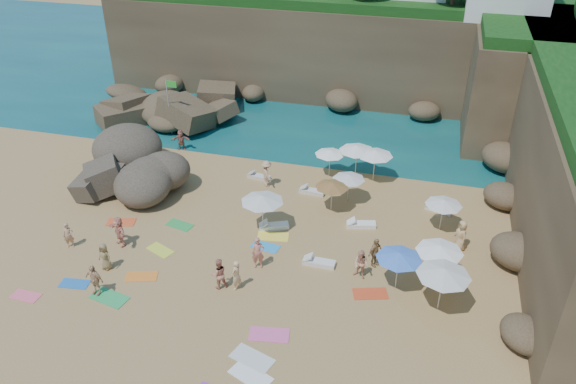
% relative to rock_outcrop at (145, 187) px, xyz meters
% --- Properties ---
extents(ground, '(120.00, 120.00, 0.00)m').
position_rel_rock_outcrop_xyz_m(ground, '(8.17, -4.30, 0.00)').
color(ground, tan).
rests_on(ground, ground).
extents(seawater, '(120.00, 120.00, 0.00)m').
position_rel_rock_outcrop_xyz_m(seawater, '(8.17, 25.70, 0.00)').
color(seawater, '#0C4751').
rests_on(seawater, ground).
extents(cliff_back, '(44.00, 8.00, 8.00)m').
position_rel_rock_outcrop_xyz_m(cliff_back, '(10.17, 20.70, 4.00)').
color(cliff_back, brown).
rests_on(cliff_back, ground).
extents(cliff_corner, '(10.00, 12.00, 8.00)m').
position_rel_rock_outcrop_xyz_m(cliff_corner, '(25.17, 15.70, 4.00)').
color(cliff_corner, brown).
rests_on(cliff_corner, ground).
extents(rock_promontory, '(12.00, 7.00, 2.00)m').
position_rel_rock_outcrop_xyz_m(rock_promontory, '(-2.83, 11.70, 0.00)').
color(rock_promontory, brown).
rests_on(rock_promontory, ground).
extents(marina_masts, '(3.10, 0.10, 6.00)m').
position_rel_rock_outcrop_xyz_m(marina_masts, '(-8.33, 25.70, 3.00)').
color(marina_masts, white).
rests_on(marina_masts, ground).
extents(rock_outcrop, '(7.67, 6.08, 2.86)m').
position_rel_rock_outcrop_xyz_m(rock_outcrop, '(0.00, 0.00, 0.00)').
color(rock_outcrop, brown).
rests_on(rock_outcrop, ground).
extents(flag_pole, '(0.88, 0.09, 4.51)m').
position_rel_rock_outcrop_xyz_m(flag_pole, '(-1.77, 8.17, 2.88)').
color(flag_pole, silver).
rests_on(flag_pole, ground).
extents(parasol_0, '(2.42, 2.42, 2.28)m').
position_rel_rock_outcrop_xyz_m(parasol_0, '(13.20, 5.24, 2.10)').
color(parasol_0, silver).
rests_on(parasol_0, ground).
extents(parasol_1, '(2.06, 2.06, 1.94)m').
position_rel_rock_outcrop_xyz_m(parasol_1, '(13.26, 1.77, 1.78)').
color(parasol_1, silver).
rests_on(parasol_1, ground).
extents(parasol_2, '(2.06, 2.06, 1.95)m').
position_rel_rock_outcrop_xyz_m(parasol_2, '(11.47, 4.78, 1.79)').
color(parasol_2, silver).
rests_on(parasol_2, ground).
extents(parasol_3, '(2.38, 2.38, 2.25)m').
position_rel_rock_outcrop_xyz_m(parasol_3, '(14.48, 4.93, 2.06)').
color(parasol_3, silver).
rests_on(parasol_3, ground).
extents(parasol_5, '(2.50, 2.50, 2.36)m').
position_rel_rock_outcrop_xyz_m(parasol_5, '(9.01, -2.66, 2.17)').
color(parasol_5, silver).
rests_on(parasol_5, ground).
extents(parasol_6, '(2.08, 2.08, 1.97)m').
position_rel_rock_outcrop_xyz_m(parasol_6, '(12.45, 0.53, 1.81)').
color(parasol_6, silver).
rests_on(parasol_6, ground).
extents(parasol_7, '(2.14, 2.14, 2.02)m').
position_rel_rock_outcrop_xyz_m(parasol_7, '(19.06, 0.14, 1.86)').
color(parasol_7, silver).
rests_on(parasol_7, ground).
extents(parasol_8, '(2.41, 2.41, 2.28)m').
position_rel_rock_outcrop_xyz_m(parasol_8, '(18.97, -4.77, 2.09)').
color(parasol_8, silver).
rests_on(parasol_8, ground).
extents(parasol_10, '(2.32, 2.32, 2.20)m').
position_rel_rock_outcrop_xyz_m(parasol_10, '(17.06, -5.76, 2.02)').
color(parasol_10, silver).
rests_on(parasol_10, ground).
extents(parasol_11, '(2.61, 2.61, 2.47)m').
position_rel_rock_outcrop_xyz_m(parasol_11, '(19.21, -6.82, 2.26)').
color(parasol_11, silver).
rests_on(parasol_11, ground).
extents(lounger_0, '(1.63, 0.78, 0.24)m').
position_rel_rock_outcrop_xyz_m(lounger_0, '(6.93, 3.14, 0.12)').
color(lounger_0, silver).
rests_on(lounger_0, ground).
extents(lounger_1, '(1.72, 0.72, 0.26)m').
position_rel_rock_outcrop_xyz_m(lounger_1, '(10.88, 2.16, 0.13)').
color(lounger_1, silver).
rests_on(lounger_1, ground).
extents(lounger_2, '(1.80, 0.99, 0.27)m').
position_rel_rock_outcrop_xyz_m(lounger_2, '(14.55, -0.81, 0.13)').
color(lounger_2, white).
rests_on(lounger_2, ground).
extents(lounger_3, '(1.82, 1.22, 0.27)m').
position_rel_rock_outcrop_xyz_m(lounger_3, '(9.58, -2.31, 0.13)').
color(lounger_3, white).
rests_on(lounger_3, ground).
extents(lounger_4, '(1.71, 0.98, 0.25)m').
position_rel_rock_outcrop_xyz_m(lounger_4, '(18.94, 2.13, 0.13)').
color(lounger_4, silver).
rests_on(lounger_4, ground).
extents(lounger_5, '(1.75, 0.61, 0.27)m').
position_rel_rock_outcrop_xyz_m(lounger_5, '(12.90, -4.99, 0.14)').
color(lounger_5, white).
rests_on(lounger_5, ground).
extents(towel_0, '(1.60, 0.95, 0.03)m').
position_rel_rock_outcrop_xyz_m(towel_0, '(1.06, -9.82, 0.01)').
color(towel_0, blue).
rests_on(towel_0, ground).
extents(towel_1, '(1.48, 0.76, 0.03)m').
position_rel_rock_outcrop_xyz_m(towel_1, '(-0.77, -11.28, 0.01)').
color(towel_1, '#FC6277').
rests_on(towel_1, ground).
extents(towel_2, '(1.82, 1.28, 0.03)m').
position_rel_rock_outcrop_xyz_m(towel_2, '(4.12, -8.40, 0.01)').
color(towel_2, orange).
rests_on(towel_2, ground).
extents(towel_3, '(2.08, 1.32, 0.03)m').
position_rel_rock_outcrop_xyz_m(towel_3, '(3.35, -10.30, 0.02)').
color(towel_3, green).
rests_on(towel_3, ground).
extents(towel_4, '(1.74, 1.33, 0.03)m').
position_rel_rock_outcrop_xyz_m(towel_4, '(4.05, -6.05, 0.01)').
color(towel_4, yellow).
rests_on(towel_4, ground).
extents(towel_5, '(2.12, 1.50, 0.03)m').
position_rel_rock_outcrop_xyz_m(towel_5, '(11.47, -12.20, 0.02)').
color(towel_5, silver).
rests_on(towel_5, ground).
extents(towel_7, '(1.85, 1.22, 0.03)m').
position_rel_rock_outcrop_xyz_m(towel_7, '(0.52, -4.13, 0.02)').
color(towel_7, '#EA5629').
rests_on(towel_7, ground).
extents(towel_8, '(1.69, 1.04, 0.03)m').
position_rel_rock_outcrop_xyz_m(towel_8, '(9.64, -4.20, 0.01)').
color(towel_8, '#2A95E3').
rests_on(towel_8, ground).
extents(towel_9, '(1.98, 1.23, 0.03)m').
position_rel_rock_outcrop_xyz_m(towel_9, '(11.79, -10.64, 0.02)').
color(towel_9, '#EE5C9A').
rests_on(towel_9, ground).
extents(towel_10, '(1.92, 1.35, 0.03)m').
position_rel_rock_outcrop_xyz_m(towel_10, '(15.89, -6.63, 0.02)').
color(towel_10, '#D74722').
rests_on(towel_10, ground).
extents(towel_11, '(1.75, 1.14, 0.03)m').
position_rel_rock_outcrop_xyz_m(towel_11, '(4.06, -3.49, 0.01)').
color(towel_11, green).
rests_on(towel_11, ground).
extents(towel_12, '(1.94, 1.21, 0.03)m').
position_rel_rock_outcrop_xyz_m(towel_12, '(9.77, -3.17, 0.02)').
color(towel_12, '#FFE843').
rests_on(towel_12, ground).
extents(towel_13, '(2.07, 1.57, 0.03)m').
position_rel_rock_outcrop_xyz_m(towel_13, '(11.70, -13.11, 0.02)').
color(towel_13, white).
rests_on(towel_13, ground).
extents(person_stand_0, '(0.67, 0.56, 1.55)m').
position_rel_rock_outcrop_xyz_m(person_stand_0, '(-0.96, -7.05, 0.78)').
color(person_stand_0, tan).
rests_on(person_stand_0, ground).
extents(person_stand_1, '(1.07, 1.02, 1.74)m').
position_rel_rock_outcrop_xyz_m(person_stand_1, '(8.38, -8.10, 0.87)').
color(person_stand_1, tan).
rests_on(person_stand_1, ground).
extents(person_stand_2, '(1.13, 1.24, 1.85)m').
position_rel_rock_outcrop_xyz_m(person_stand_2, '(7.74, 2.32, 0.93)').
color(person_stand_2, tan).
rests_on(person_stand_2, ground).
extents(person_stand_3, '(0.90, 1.08, 1.72)m').
position_rel_rock_outcrop_xyz_m(person_stand_3, '(15.76, -4.26, 0.86)').
color(person_stand_3, '#A37F51').
rests_on(person_stand_3, ground).
extents(person_stand_4, '(0.84, 1.02, 1.84)m').
position_rel_rock_outcrop_xyz_m(person_stand_4, '(20.17, -1.54, 0.92)').
color(person_stand_4, tan).
rests_on(person_stand_4, ground).
extents(person_stand_5, '(1.53, 0.82, 1.58)m').
position_rel_rock_outcrop_xyz_m(person_stand_5, '(0.01, 5.83, 0.79)').
color(person_stand_5, '#A66353').
rests_on(person_stand_5, ground).
extents(person_stand_6, '(0.57, 0.72, 1.71)m').
position_rel_rock_outcrop_xyz_m(person_stand_6, '(9.26, -7.95, 0.86)').
color(person_stand_6, '#E7B983').
rests_on(person_stand_6, ground).
extents(person_lie_1, '(1.22, 1.86, 0.43)m').
position_rel_rock_outcrop_xyz_m(person_lie_1, '(2.59, -10.17, 0.21)').
color(person_lie_1, '#DCAA7D').
rests_on(person_lie_1, ground).
extents(person_lie_2, '(1.03, 1.66, 0.41)m').
position_rel_rock_outcrop_xyz_m(person_lie_2, '(2.03, -8.26, 0.21)').
color(person_lie_2, olive).
rests_on(person_lie_2, ground).
extents(person_lie_3, '(2.39, 2.42, 0.48)m').
position_rel_rock_outcrop_xyz_m(person_lie_3, '(1.69, -6.14, 0.24)').
color(person_lie_3, '#E19076').
rests_on(person_lie_3, ground).
extents(person_lie_4, '(1.22, 1.94, 0.44)m').
position_rel_rock_outcrop_xyz_m(person_lie_4, '(9.80, -6.03, 0.22)').
color(person_lie_4, '#C77563').
rests_on(person_lie_4, ground).
extents(person_lie_5, '(1.31, 1.83, 0.63)m').
position_rel_rock_outcrop_xyz_m(person_lie_5, '(15.20, -5.47, 0.31)').
color(person_lie_5, tan).
rests_on(person_lie_5, ground).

